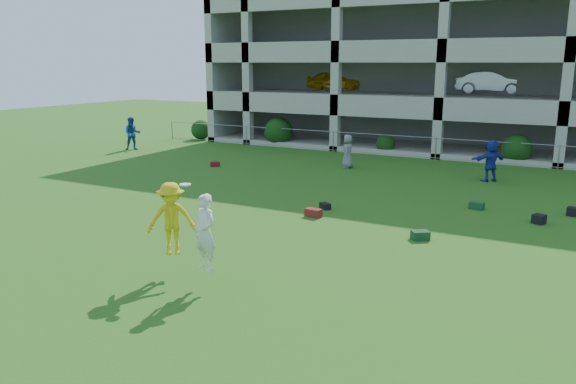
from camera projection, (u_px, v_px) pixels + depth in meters
The scene contains 14 objects.
ground at pixel (250, 273), 13.92m from camera, with size 100.00×100.00×0.00m, color #235114.
bystander_a at pixel (132, 134), 33.33m from camera, with size 0.95×0.74×1.96m, color navy.
bystander_c at pixel (348, 151), 27.65m from camera, with size 0.81×0.53×1.65m, color slate.
bystander_d at pixel (491, 161), 24.51m from camera, with size 1.70×0.54×1.83m, color #212F98.
bag_red_a at pixel (313, 213), 18.97m from camera, with size 0.55×0.30×0.28m, color #530E17.
bag_black_b at pixel (325, 206), 19.99m from camera, with size 0.40×0.25×0.22m, color black.
bag_green_c at pixel (420, 235), 16.55m from camera, with size 0.50×0.35×0.26m, color #143917.
crate_d at pixel (539, 219), 18.17m from camera, with size 0.35×0.35×0.30m, color black.
bag_red_f at pixel (215, 164), 28.16m from camera, with size 0.45×0.28×0.24m, color #5F1110.
bag_green_g at pixel (477, 206), 19.97m from camera, with size 0.50×0.30×0.25m, color #153A20.
frisbee_contest at pixel (180, 222), 13.26m from camera, with size 2.23×1.21×1.88m.
parking_garage at pixel (473, 48), 36.41m from camera, with size 30.00×14.00×12.00m.
fence at pixel (436, 148), 30.14m from camera, with size 36.06×0.06×1.20m.
shrub_row at pixel (531, 135), 28.44m from camera, with size 34.38×2.52×3.50m.
Camera 1 is at (6.99, -11.13, 5.10)m, focal length 35.00 mm.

